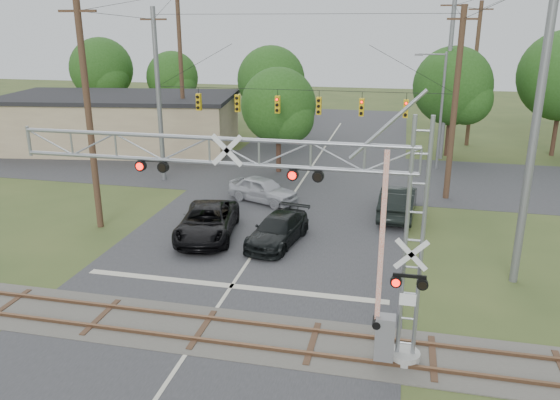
% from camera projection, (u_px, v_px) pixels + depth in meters
% --- Properties ---
extents(ground, '(160.00, 160.00, 0.00)m').
position_uv_depth(ground, '(181.00, 363.00, 17.69)').
color(ground, '#374721').
rests_on(ground, ground).
extents(road_main, '(14.00, 90.00, 0.02)m').
position_uv_depth(road_main, '(259.00, 245.00, 26.97)').
color(road_main, '#2D2D30').
rests_on(road_main, ground).
extents(road_cross, '(90.00, 12.00, 0.02)m').
position_uv_depth(road_cross, '(308.00, 173.00, 39.95)').
color(road_cross, '#2D2D30').
rests_on(road_cross, ground).
extents(railroad_track, '(90.00, 3.20, 0.17)m').
position_uv_depth(railroad_track, '(202.00, 330.00, 19.54)').
color(railroad_track, '#48453E').
rests_on(railroad_track, ground).
extents(crossing_gantry, '(13.44, 1.03, 8.05)m').
position_uv_depth(crossing_gantry, '(287.00, 206.00, 16.98)').
color(crossing_gantry, '#9A9994').
rests_on(crossing_gantry, ground).
extents(traffic_signal_span, '(19.34, 0.36, 11.50)m').
position_uv_depth(traffic_signal_span, '(312.00, 103.00, 34.28)').
color(traffic_signal_span, slate).
rests_on(traffic_signal_span, ground).
extents(pickup_black, '(3.58, 6.16, 1.61)m').
position_uv_depth(pickup_black, '(207.00, 222.00, 27.87)').
color(pickup_black, black).
rests_on(pickup_black, ground).
extents(car_dark, '(2.81, 5.15, 1.42)m').
position_uv_depth(car_dark, '(278.00, 230.00, 27.06)').
color(car_dark, black).
rests_on(car_dark, ground).
extents(sedan_silver, '(4.85, 3.42, 1.53)m').
position_uv_depth(sedan_silver, '(263.00, 189.00, 33.41)').
color(sedan_silver, '#ACADB4').
rests_on(sedan_silver, ground).
extents(suv_dark, '(2.19, 5.44, 1.76)m').
position_uv_depth(suv_dark, '(398.00, 201.00, 30.88)').
color(suv_dark, black).
rests_on(suv_dark, ground).
extents(commercial_building, '(20.90, 12.81, 4.60)m').
position_uv_depth(commercial_building, '(120.00, 121.00, 47.43)').
color(commercial_building, '#998566').
rests_on(commercial_building, ground).
extents(streetlight, '(2.28, 0.24, 8.55)m').
position_uv_depth(streetlight, '(439.00, 105.00, 39.61)').
color(streetlight, slate).
rests_on(streetlight, ground).
extents(utility_poles, '(25.43, 28.25, 13.34)m').
position_uv_depth(utility_poles, '(345.00, 87.00, 36.51)').
color(utility_poles, '#412F1E').
rests_on(utility_poles, ground).
extents(treeline, '(54.66, 22.58, 10.04)m').
position_uv_depth(treeline, '(344.00, 81.00, 47.72)').
color(treeline, '#3B251A').
rests_on(treeline, ground).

